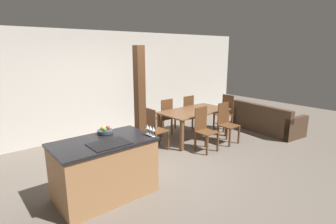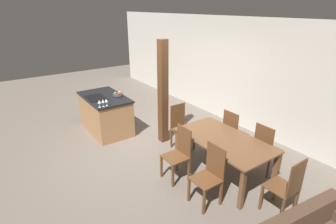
% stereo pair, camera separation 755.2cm
% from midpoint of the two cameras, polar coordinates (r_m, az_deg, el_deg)
% --- Properties ---
extents(ground_plane, '(16.00, 16.00, 0.00)m').
position_cam_midpoint_polar(ground_plane, '(4.23, 32.56, -19.58)').
color(ground_plane, '#665B51').
extents(wall_back, '(11.20, 0.08, 2.70)m').
position_cam_midpoint_polar(wall_back, '(6.00, 45.21, 3.73)').
color(wall_back, beige).
rests_on(wall_back, ground_plane).
extents(kitchen_island, '(1.48, 0.87, 0.91)m').
position_cam_midpoint_polar(kitchen_island, '(4.09, 16.01, -10.14)').
color(kitchen_island, '#9E7047').
rests_on(kitchen_island, ground_plane).
extents(fruit_bowl, '(0.25, 0.25, 0.11)m').
position_cam_midpoint_polar(fruit_bowl, '(3.97, 21.43, -3.70)').
color(fruit_bowl, '#383D47').
rests_on(fruit_bowl, kitchen_island).
extents(wine_glass_near, '(0.06, 0.06, 0.16)m').
position_cam_midpoint_polar(wine_glass_near, '(3.22, 22.08, -8.37)').
color(wine_glass_near, silver).
rests_on(wine_glass_near, kitchen_island).
extents(wine_glass_middle, '(0.06, 0.06, 0.16)m').
position_cam_midpoint_polar(wine_glass_middle, '(3.28, 22.85, -7.91)').
color(wine_glass_middle, silver).
rests_on(wine_glass_middle, kitchen_island).
extents(wine_glass_far, '(0.06, 0.06, 0.16)m').
position_cam_midpoint_polar(wine_glass_far, '(3.34, 23.59, -7.47)').
color(wine_glass_far, silver).
rests_on(wine_glass_far, kitchen_island).
extents(dining_table, '(1.75, 0.97, 0.74)m').
position_cam_midpoint_polar(dining_table, '(4.38, 60.35, -16.52)').
color(dining_table, brown).
rests_on(dining_table, ground_plane).
extents(dining_chair_near_left, '(0.40, 0.40, 0.98)m').
position_cam_midpoint_polar(dining_chair_near_left, '(3.78, 54.21, -21.82)').
color(dining_chair_near_left, brown).
rests_on(dining_chair_near_left, ground_plane).
extents(dining_chair_near_right, '(0.40, 0.40, 0.98)m').
position_cam_midpoint_polar(dining_chair_near_right, '(3.96, 66.18, -24.57)').
color(dining_chair_near_right, brown).
rests_on(dining_chair_near_right, ground_plane).
extents(dining_chair_far_left, '(0.40, 0.40, 0.98)m').
position_cam_midpoint_polar(dining_chair_far_left, '(5.00, 54.98, -12.69)').
color(dining_chair_far_left, brown).
rests_on(dining_chair_far_left, ground_plane).
extents(dining_chair_far_right, '(0.40, 0.40, 0.98)m').
position_cam_midpoint_polar(dining_chair_far_right, '(5.15, 63.63, -15.12)').
color(dining_chair_far_right, brown).
rests_on(dining_chair_far_right, ground_plane).
extents(dining_chair_head_end, '(0.40, 0.40, 0.98)m').
position_cam_midpoint_polar(dining_chair_head_end, '(4.36, 43.55, -13.07)').
color(dining_chair_head_end, brown).
rests_on(dining_chair_head_end, ground_plane).
extents(dining_chair_foot_end, '(0.40, 0.40, 0.98)m').
position_cam_midpoint_polar(dining_chair_foot_end, '(4.86, 74.89, -21.27)').
color(dining_chair_foot_end, brown).
rests_on(dining_chair_foot_end, ground_plane).
extents(timber_post, '(0.17, 0.17, 2.31)m').
position_cam_midpoint_polar(timber_post, '(4.03, 39.28, -3.90)').
color(timber_post, '#4C2D19').
rests_on(timber_post, ground_plane).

